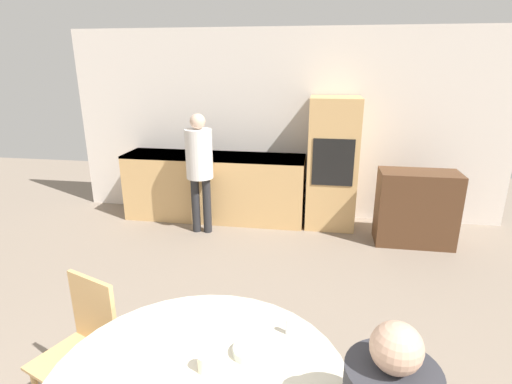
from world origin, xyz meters
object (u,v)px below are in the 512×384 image
at_px(bowl_near, 250,351).
at_px(cup, 205,363).
at_px(oven_unit, 332,164).
at_px(sideboard, 416,208).
at_px(chair_far_left, 84,342).
at_px(person_standing, 199,161).

bearing_deg(bowl_near, cup, -143.43).
relative_size(oven_unit, bowl_near, 10.08).
relative_size(sideboard, cup, 10.96).
bearing_deg(cup, oven_unit, 80.11).
height_order(oven_unit, bowl_near, oven_unit).
height_order(chair_far_left, cup, chair_far_left).
height_order(sideboard, person_standing, person_standing).
relative_size(person_standing, cup, 18.47).
distance_m(chair_far_left, person_standing, 2.93).
distance_m(cup, bowl_near, 0.24).
distance_m(sideboard, person_standing, 2.74).
bearing_deg(cup, bowl_near, 36.57).
height_order(cup, bowl_near, cup).
xyz_separation_m(chair_far_left, bowl_near, (1.08, -0.23, 0.27)).
bearing_deg(bowl_near, chair_far_left, 168.15).
distance_m(person_standing, cup, 3.41).
relative_size(sideboard, person_standing, 0.59).
relative_size(cup, bowl_near, 0.49).
xyz_separation_m(sideboard, person_standing, (-2.69, -0.08, 0.50)).
xyz_separation_m(oven_unit, person_standing, (-1.67, -0.52, 0.09)).
bearing_deg(person_standing, cup, -72.75).
bearing_deg(sideboard, chair_far_left, -130.83).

